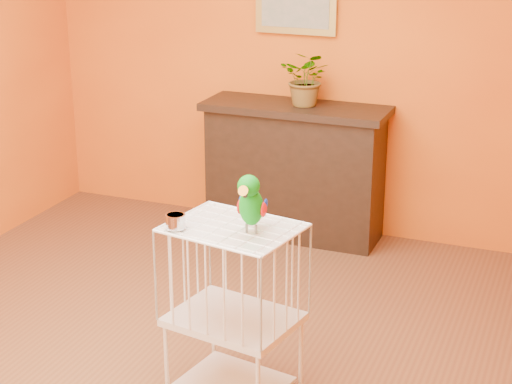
% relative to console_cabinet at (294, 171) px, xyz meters
% --- Properties ---
extents(ground, '(4.50, 4.50, 0.00)m').
position_rel_console_cabinet_xyz_m(ground, '(-0.08, -2.01, -0.51)').
color(ground, brown).
rests_on(ground, ground).
extents(room_shell, '(4.50, 4.50, 4.50)m').
position_rel_console_cabinet_xyz_m(room_shell, '(-0.08, -2.01, 1.07)').
color(room_shell, orange).
rests_on(room_shell, ground).
extents(console_cabinet, '(1.37, 0.49, 1.02)m').
position_rel_console_cabinet_xyz_m(console_cabinet, '(0.00, 0.00, 0.00)').
color(console_cabinet, black).
rests_on(console_cabinet, ground).
extents(potted_plant, '(0.39, 0.43, 0.31)m').
position_rel_console_cabinet_xyz_m(potted_plant, '(0.09, 0.00, 0.67)').
color(potted_plant, '#26722D').
rests_on(potted_plant, console_cabinet).
extents(framed_picture, '(0.62, 0.04, 0.50)m').
position_rel_console_cabinet_xyz_m(framed_picture, '(-0.08, 0.21, 1.24)').
color(framed_picture, '#A18739').
rests_on(framed_picture, room_shell).
extents(birdcage, '(0.69, 0.57, 0.95)m').
position_rel_console_cabinet_xyz_m(birdcage, '(0.45, -2.22, -0.02)').
color(birdcage, silver).
rests_on(birdcage, ground).
extents(feed_cup, '(0.10, 0.10, 0.07)m').
position_rel_console_cabinet_xyz_m(feed_cup, '(0.21, -2.35, 0.48)').
color(feed_cup, silver).
rests_on(feed_cup, birdcage).
extents(parrot, '(0.15, 0.27, 0.30)m').
position_rel_console_cabinet_xyz_m(parrot, '(0.56, -2.26, 0.59)').
color(parrot, '#59544C').
rests_on(parrot, birdcage).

